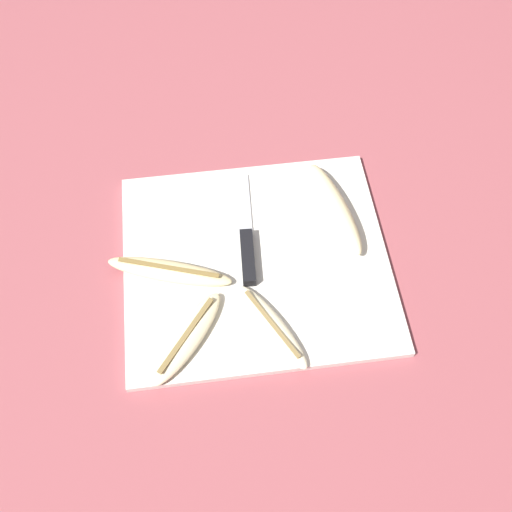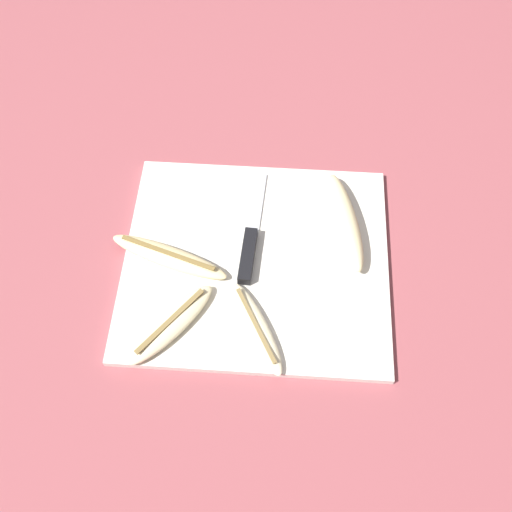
% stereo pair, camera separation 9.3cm
% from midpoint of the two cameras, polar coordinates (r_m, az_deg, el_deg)
% --- Properties ---
extents(ground_plane, '(4.00, 4.00, 0.00)m').
position_cam_midpoint_polar(ground_plane, '(0.94, 2.80, -0.92)').
color(ground_plane, '#93474C').
extents(cutting_board, '(0.41, 0.37, 0.01)m').
position_cam_midpoint_polar(cutting_board, '(0.94, 2.81, -0.74)').
color(cutting_board, silver).
rests_on(cutting_board, ground_plane).
extents(knife, '(0.03, 0.22, 0.02)m').
position_cam_midpoint_polar(knife, '(0.94, 2.17, 0.63)').
color(knife, black).
rests_on(knife, cutting_board).
extents(banana_soft_right, '(0.08, 0.19, 0.04)m').
position_cam_midpoint_polar(banana_soft_right, '(0.97, 11.16, 3.05)').
color(banana_soft_right, beige).
rests_on(banana_soft_right, cutting_board).
extents(banana_bright_far, '(0.11, 0.16, 0.02)m').
position_cam_midpoint_polar(banana_bright_far, '(0.87, 3.05, -7.09)').
color(banana_bright_far, beige).
rests_on(banana_bright_far, cutting_board).
extents(banana_ripe_center, '(0.20, 0.10, 0.02)m').
position_cam_midpoint_polar(banana_ripe_center, '(0.93, -5.50, -0.30)').
color(banana_ripe_center, beige).
rests_on(banana_ripe_center, cutting_board).
extents(banana_cream_curved, '(0.13, 0.16, 0.02)m').
position_cam_midpoint_polar(banana_cream_curved, '(0.87, -5.13, -6.72)').
color(banana_cream_curved, beige).
rests_on(banana_cream_curved, cutting_board).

